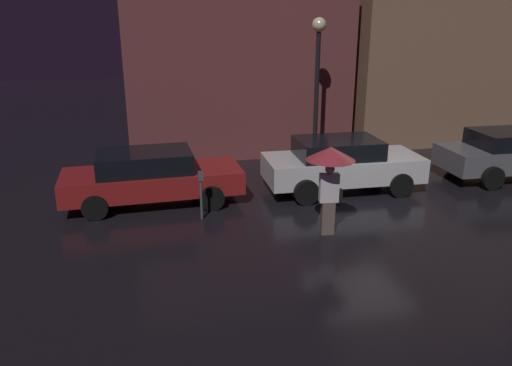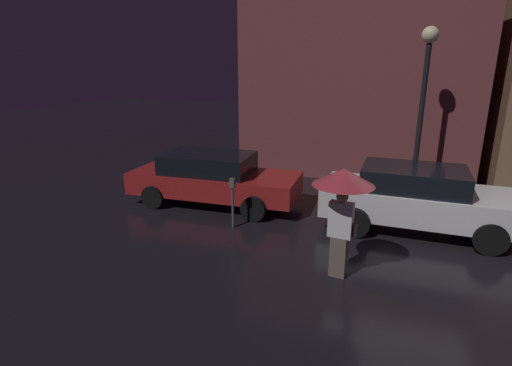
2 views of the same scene
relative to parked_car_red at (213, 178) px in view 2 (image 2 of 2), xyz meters
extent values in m
plane|color=black|center=(5.27, -1.54, -0.73)|extent=(60.00, 60.00, 0.00)
cube|color=brown|center=(3.24, 4.96, 2.29)|extent=(7.62, 3.00, 6.04)
cube|color=maroon|center=(0.05, 0.00, -0.14)|extent=(4.60, 1.83, 0.57)
cube|color=black|center=(-0.13, 0.00, 0.41)|extent=(2.41, 1.57, 0.51)
cylinder|color=black|center=(1.46, 0.85, -0.42)|extent=(0.62, 0.22, 0.62)
cylinder|color=black|center=(1.46, -0.85, -0.42)|extent=(0.62, 0.22, 0.62)
cylinder|color=black|center=(-1.36, 0.85, -0.42)|extent=(0.62, 0.22, 0.62)
cylinder|color=black|center=(-1.36, -0.85, -0.42)|extent=(0.62, 0.22, 0.62)
cube|color=silver|center=(5.23, -0.14, -0.07)|extent=(4.36, 1.89, 0.65)
cube|color=black|center=(5.06, -0.14, 0.50)|extent=(2.29, 1.61, 0.49)
cylinder|color=black|center=(6.57, 0.74, -0.40)|extent=(0.67, 0.22, 0.67)
cylinder|color=black|center=(6.57, -1.02, -0.40)|extent=(0.67, 0.22, 0.67)
cylinder|color=black|center=(3.90, 0.74, -0.40)|extent=(0.67, 0.22, 0.67)
cylinder|color=black|center=(3.90, -1.02, -0.40)|extent=(0.67, 0.22, 0.67)
cube|color=#66564C|center=(3.78, -2.87, -0.35)|extent=(0.31, 0.23, 0.77)
cube|color=white|center=(3.78, -2.87, 0.36)|extent=(0.44, 0.25, 0.64)
sphere|color=tan|center=(3.78, -2.87, 0.79)|extent=(0.21, 0.21, 0.21)
cylinder|color=black|center=(3.78, -2.87, 0.61)|extent=(0.02, 0.02, 0.76)
cone|color=#B2333D|center=(3.78, -2.87, 1.14)|extent=(1.07, 1.07, 0.29)
cube|color=black|center=(4.01, -2.87, 0.20)|extent=(0.17, 0.12, 0.22)
cylinder|color=#4C5154|center=(1.14, -1.39, -0.24)|extent=(0.06, 0.06, 0.98)
cube|color=#4C5154|center=(1.14, -1.39, 0.36)|extent=(0.12, 0.10, 0.22)
cylinder|color=black|center=(5.19, 2.10, 1.37)|extent=(0.14, 0.14, 4.20)
sphere|color=#F9EAB7|center=(5.19, 2.10, 3.68)|extent=(0.43, 0.43, 0.43)
camera|label=1|loc=(-0.07, -12.56, 3.94)|focal=35.00mm
camera|label=2|loc=(4.47, -9.50, 2.98)|focal=28.00mm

